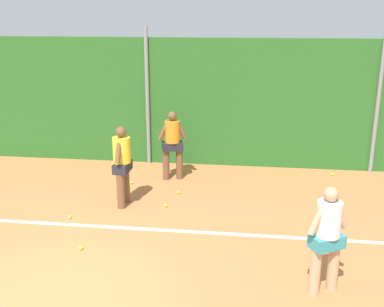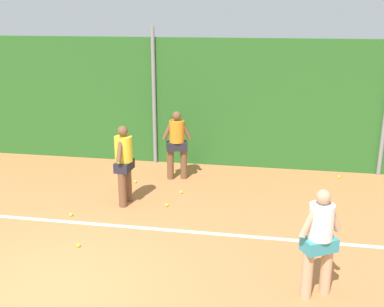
# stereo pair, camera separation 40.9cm
# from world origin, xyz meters

# --- Properties ---
(ground_plane) EXTENTS (30.01, 30.01, 0.00)m
(ground_plane) POSITION_xyz_m (0.00, 1.83, 0.00)
(ground_plane) COLOR #C67542
(hedge_fence_backdrop) EXTENTS (19.51, 0.25, 3.22)m
(hedge_fence_backdrop) POSITION_xyz_m (0.00, 6.23, 1.61)
(hedge_fence_backdrop) COLOR #286023
(hedge_fence_backdrop) RESTS_ON ground_plane
(fence_post_center) EXTENTS (0.10, 0.10, 3.49)m
(fence_post_center) POSITION_xyz_m (0.00, 6.05, 1.74)
(fence_post_center) COLOR gray
(fence_post_center) RESTS_ON ground_plane
(court_baseline_paint) EXTENTS (14.26, 0.10, 0.01)m
(court_baseline_paint) POSITION_xyz_m (0.00, 2.20, 0.00)
(court_baseline_paint) COLOR white
(court_baseline_paint) RESTS_ON ground_plane
(player_foreground_near) EXTENTS (0.60, 0.47, 1.59)m
(player_foreground_near) POSITION_xyz_m (3.72, 0.59, 0.89)
(player_foreground_near) COLOR tan
(player_foreground_near) RESTS_ON ground_plane
(player_midcourt) EXTENTS (0.36, 0.70, 1.67)m
(player_midcourt) POSITION_xyz_m (0.08, 3.26, 0.94)
(player_midcourt) COLOR brown
(player_midcourt) RESTS_ON ground_plane
(player_backcourt_far) EXTENTS (0.67, 0.41, 1.64)m
(player_backcourt_far) POSITION_xyz_m (0.83, 4.92, 0.92)
(player_backcourt_far) COLOR brown
(player_backcourt_far) RESTS_ON ground_plane
(tennis_ball_2) EXTENTS (0.07, 0.07, 0.07)m
(tennis_ball_2) POSITION_xyz_m (-0.89, 5.67, 0.03)
(tennis_ball_2) COLOR #CCDB33
(tennis_ball_2) RESTS_ON ground_plane
(tennis_ball_3) EXTENTS (0.07, 0.07, 0.07)m
(tennis_ball_3) POSITION_xyz_m (1.11, 3.99, 0.03)
(tennis_ball_3) COLOR #CCDB33
(tennis_ball_3) RESTS_ON ground_plane
(tennis_ball_4) EXTENTS (0.07, 0.07, 0.07)m
(tennis_ball_4) POSITION_xyz_m (-0.08, 4.45, 0.03)
(tennis_ball_4) COLOR #CCDB33
(tennis_ball_4) RESTS_ON ground_plane
(tennis_ball_5) EXTENTS (0.07, 0.07, 0.07)m
(tennis_ball_5) POSITION_xyz_m (-0.13, 1.31, 0.03)
(tennis_ball_5) COLOR #CCDB33
(tennis_ball_5) RESTS_ON ground_plane
(tennis_ball_6) EXTENTS (0.07, 0.07, 0.07)m
(tennis_ball_6) POSITION_xyz_m (-0.78, 2.46, 0.03)
(tennis_ball_6) COLOR #CCDB33
(tennis_ball_6) RESTS_ON ground_plane
(tennis_ball_7) EXTENTS (0.07, 0.07, 0.07)m
(tennis_ball_7) POSITION_xyz_m (4.65, 5.63, 0.03)
(tennis_ball_7) COLOR #CCDB33
(tennis_ball_7) RESTS_ON ground_plane
(tennis_ball_8) EXTENTS (0.07, 0.07, 0.07)m
(tennis_ball_8) POSITION_xyz_m (0.96, 3.25, 0.03)
(tennis_ball_8) COLOR #CCDB33
(tennis_ball_8) RESTS_ON ground_plane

